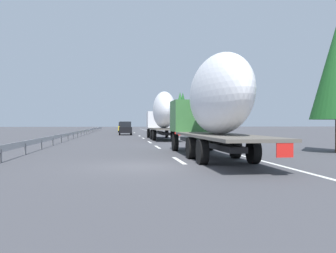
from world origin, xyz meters
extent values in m
plane|color=#424247|center=(40.00, 0.00, 0.00)|extent=(260.00, 260.00, 0.00)
cube|color=white|center=(2.00, -1.80, 0.00)|extent=(3.20, 0.20, 0.01)
cube|color=white|center=(11.37, -1.80, 0.00)|extent=(3.20, 0.20, 0.01)
cube|color=white|center=(18.06, -1.80, 0.00)|extent=(3.20, 0.20, 0.01)
cube|color=white|center=(26.93, -1.80, 0.00)|extent=(3.20, 0.20, 0.01)
cube|color=white|center=(34.66, -1.80, 0.00)|extent=(3.20, 0.20, 0.01)
cube|color=white|center=(52.63, -1.80, 0.00)|extent=(3.20, 0.20, 0.01)
cube|color=white|center=(65.85, -1.80, 0.00)|extent=(3.20, 0.20, 0.01)
cube|color=white|center=(75.34, -1.80, 0.00)|extent=(3.20, 0.20, 0.01)
cube|color=white|center=(85.07, -1.80, 0.00)|extent=(3.20, 0.20, 0.01)
cube|color=white|center=(45.00, -5.50, 0.00)|extent=(110.00, 0.20, 0.01)
cube|color=silver|center=(28.37, -3.60, 2.15)|extent=(2.40, 2.50, 1.90)
cube|color=black|center=(29.47, -3.60, 2.65)|extent=(0.08, 2.12, 0.80)
cube|color=#262628|center=(25.36, -3.60, 0.67)|extent=(11.06, 0.70, 0.24)
cube|color=#59544C|center=(22.35, -3.60, 1.14)|extent=(9.62, 2.50, 0.12)
ellipsoid|color=white|center=(22.28, -3.60, 3.07)|extent=(6.56, 2.20, 3.74)
cube|color=red|center=(17.57, -4.29, 0.90)|extent=(0.04, 0.56, 0.56)
cylinder|color=black|center=(28.37, -2.50, 0.52)|extent=(1.04, 0.30, 1.04)
cylinder|color=black|center=(28.37, -4.70, 0.52)|extent=(1.04, 0.30, 1.04)
cylinder|color=black|center=(23.55, -2.50, 0.52)|extent=(1.04, 0.35, 1.04)
cylinder|color=black|center=(23.55, -4.70, 0.52)|extent=(1.04, 0.35, 1.04)
cylinder|color=black|center=(21.15, -2.50, 0.52)|extent=(1.04, 0.35, 1.04)
cylinder|color=black|center=(21.15, -4.70, 0.52)|extent=(1.04, 0.35, 1.04)
cube|color=#387038|center=(7.68, -3.60, 2.15)|extent=(2.40, 2.50, 1.90)
cube|color=black|center=(8.78, -3.60, 2.65)|extent=(0.08, 2.12, 0.80)
cube|color=#262628|center=(4.58, -3.60, 0.67)|extent=(11.39, 0.70, 0.24)
cube|color=#59544C|center=(1.48, -3.60, 1.14)|extent=(9.98, 2.50, 0.12)
ellipsoid|color=white|center=(1.87, -3.60, 3.02)|extent=(7.59, 2.20, 3.65)
cube|color=red|center=(-3.48, -4.29, 0.90)|extent=(0.04, 0.56, 0.56)
cylinder|color=black|center=(7.68, -2.50, 0.52)|extent=(1.04, 0.30, 1.04)
cylinder|color=black|center=(7.68, -4.70, 0.52)|extent=(1.04, 0.30, 1.04)
cylinder|color=black|center=(2.68, -2.50, 0.52)|extent=(1.04, 0.35, 1.04)
cylinder|color=black|center=(2.68, -4.70, 0.52)|extent=(1.04, 0.35, 1.04)
cylinder|color=black|center=(0.28, -2.50, 0.52)|extent=(1.04, 0.35, 1.04)
cylinder|color=black|center=(0.28, -4.70, 0.52)|extent=(1.04, 0.35, 1.04)
cube|color=white|center=(80.89, -0.29, 0.74)|extent=(4.58, 1.70, 0.84)
cube|color=black|center=(80.55, -0.29, 1.52)|extent=(2.52, 1.50, 0.73)
cylinder|color=black|center=(82.31, 0.46, 0.32)|extent=(0.64, 0.22, 0.64)
cylinder|color=black|center=(82.31, -1.04, 0.32)|extent=(0.64, 0.22, 0.64)
cylinder|color=black|center=(79.47, 0.46, 0.32)|extent=(0.64, 0.22, 0.64)
cylinder|color=black|center=(79.47, -1.04, 0.32)|extent=(0.64, 0.22, 0.64)
cube|color=#28479E|center=(91.37, -0.16, 0.74)|extent=(4.45, 1.89, 0.84)
cube|color=black|center=(91.04, -0.16, 1.48)|extent=(2.45, 1.67, 0.64)
cylinder|color=black|center=(92.75, 0.69, 0.32)|extent=(0.64, 0.22, 0.64)
cylinder|color=black|center=(92.75, -1.00, 0.32)|extent=(0.64, 0.22, 0.64)
cylinder|color=black|center=(89.99, 0.69, 0.32)|extent=(0.64, 0.22, 0.64)
cylinder|color=black|center=(89.99, -1.00, 0.32)|extent=(0.64, 0.22, 0.64)
cube|color=black|center=(39.08, 0.06, 0.74)|extent=(4.41, 1.85, 0.84)
cube|color=black|center=(38.75, 0.06, 1.56)|extent=(2.43, 1.63, 0.81)
cylinder|color=black|center=(40.45, 0.88, 0.32)|extent=(0.64, 0.22, 0.64)
cylinder|color=black|center=(40.45, -0.77, 0.32)|extent=(0.64, 0.22, 0.64)
cylinder|color=black|center=(37.71, 0.88, 0.32)|extent=(0.64, 0.22, 0.64)
cylinder|color=black|center=(37.71, -0.77, 0.32)|extent=(0.64, 0.22, 0.64)
cube|color=gold|center=(55.21, 0.28, 0.74)|extent=(4.09, 1.76, 0.84)
cube|color=black|center=(54.90, 0.28, 1.56)|extent=(2.25, 1.55, 0.79)
cylinder|color=black|center=(56.48, 1.06, 0.32)|extent=(0.64, 0.22, 0.64)
cylinder|color=black|center=(56.48, -0.50, 0.32)|extent=(0.64, 0.22, 0.64)
cylinder|color=black|center=(53.94, 1.06, 0.32)|extent=(0.64, 0.22, 0.64)
cylinder|color=black|center=(53.94, -0.50, 0.32)|extent=(0.64, 0.22, 0.64)
cylinder|color=gray|center=(47.94, -6.70, 1.18)|extent=(0.10, 0.10, 2.35)
cube|color=#2D569E|center=(47.94, -6.70, 2.70)|extent=(0.06, 0.90, 0.70)
cylinder|color=#472D19|center=(45.09, -9.59, 0.66)|extent=(0.39, 0.39, 1.33)
cone|color=#1E5B23|center=(45.09, -9.59, 4.10)|extent=(2.93, 2.93, 5.54)
cylinder|color=#472D19|center=(48.09, -9.64, 0.87)|extent=(0.35, 0.35, 1.74)
cone|color=#286B2D|center=(48.09, -9.64, 4.47)|extent=(2.81, 2.81, 5.47)
cylinder|color=#472D19|center=(39.08, -11.57, 0.79)|extent=(0.32, 0.32, 1.59)
cone|color=#286B2D|center=(39.08, -11.57, 4.08)|extent=(3.96, 3.96, 4.99)
cube|color=#9EA0A5|center=(43.00, 6.00, 0.60)|extent=(94.00, 0.06, 0.32)
cube|color=slate|center=(2.13, 6.00, 0.30)|extent=(0.10, 0.10, 0.60)
cube|color=slate|center=(6.22, 6.00, 0.30)|extent=(0.10, 0.10, 0.60)
cube|color=slate|center=(10.30, 6.00, 0.30)|extent=(0.10, 0.10, 0.60)
cube|color=slate|center=(14.39, 6.00, 0.30)|extent=(0.10, 0.10, 0.60)
cube|color=slate|center=(18.48, 6.00, 0.30)|extent=(0.10, 0.10, 0.60)
cube|color=slate|center=(22.57, 6.00, 0.30)|extent=(0.10, 0.10, 0.60)
cube|color=slate|center=(26.65, 6.00, 0.30)|extent=(0.10, 0.10, 0.60)
cube|color=slate|center=(30.74, 6.00, 0.30)|extent=(0.10, 0.10, 0.60)
cube|color=slate|center=(34.83, 6.00, 0.30)|extent=(0.10, 0.10, 0.60)
cube|color=slate|center=(38.91, 6.00, 0.30)|extent=(0.10, 0.10, 0.60)
cube|color=slate|center=(43.00, 6.00, 0.30)|extent=(0.10, 0.10, 0.60)
cube|color=slate|center=(47.09, 6.00, 0.30)|extent=(0.10, 0.10, 0.60)
cube|color=slate|center=(51.17, 6.00, 0.30)|extent=(0.10, 0.10, 0.60)
cube|color=slate|center=(55.26, 6.00, 0.30)|extent=(0.10, 0.10, 0.60)
cube|color=slate|center=(59.35, 6.00, 0.30)|extent=(0.10, 0.10, 0.60)
cube|color=slate|center=(63.43, 6.00, 0.30)|extent=(0.10, 0.10, 0.60)
cube|color=slate|center=(67.52, 6.00, 0.30)|extent=(0.10, 0.10, 0.60)
cube|color=slate|center=(71.61, 6.00, 0.30)|extent=(0.10, 0.10, 0.60)
cube|color=slate|center=(75.70, 6.00, 0.30)|extent=(0.10, 0.10, 0.60)
cube|color=slate|center=(79.78, 6.00, 0.30)|extent=(0.10, 0.10, 0.60)
cube|color=slate|center=(83.87, 6.00, 0.30)|extent=(0.10, 0.10, 0.60)
cube|color=slate|center=(87.96, 6.00, 0.30)|extent=(0.10, 0.10, 0.60)
camera|label=1|loc=(-14.25, 0.89, 1.70)|focal=38.53mm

